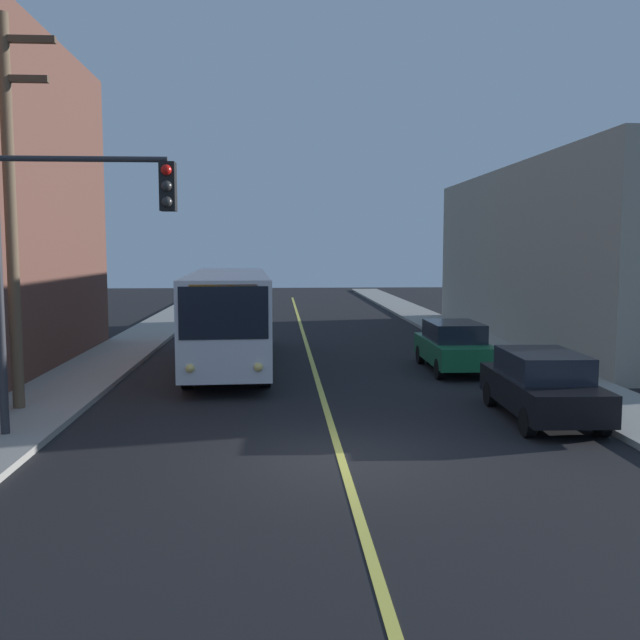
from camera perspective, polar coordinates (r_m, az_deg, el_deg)
ground_plane at (r=13.73m, az=1.73°, el=-11.22°), size 120.00×120.00×0.00m
sidewalk_left at (r=24.17m, az=-17.95°, el=-3.87°), size 2.50×90.00×0.15m
sidewalk_right at (r=24.88m, az=16.47°, el=-3.56°), size 2.50×90.00×0.15m
lane_stripe_center at (r=28.38m, az=-1.01°, el=-2.33°), size 0.16×60.00×0.01m
building_right_warehouse at (r=33.85m, az=24.25°, el=4.85°), size 12.00×21.33×7.52m
city_bus at (r=24.46m, az=-7.42°, el=0.59°), size 3.09×12.24×3.20m
parked_car_black at (r=17.31m, az=17.64°, el=-5.04°), size 1.94×4.46×1.62m
parked_car_green at (r=23.56m, az=10.84°, el=-2.05°), size 1.84×4.41×1.62m
utility_pole_near at (r=18.41m, az=-23.98°, el=9.33°), size 2.40×0.28×9.34m
traffic_signal_left_corner at (r=15.34m, az=-19.53°, el=6.54°), size 3.75×0.48×6.00m
fire_hydrant at (r=22.19m, az=17.88°, el=-3.38°), size 0.44×0.26×0.84m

